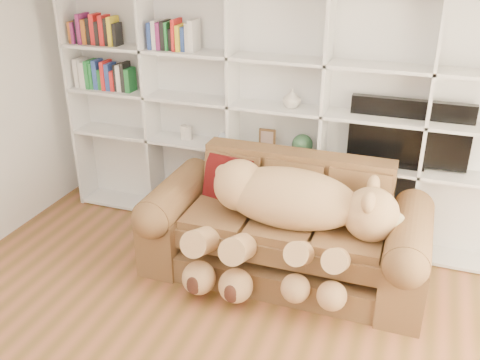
% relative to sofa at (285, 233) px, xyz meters
% --- Properties ---
extents(wall_back, '(5.00, 0.02, 2.70)m').
position_rel_sofa_xyz_m(wall_back, '(-0.29, 0.86, 0.97)').
color(wall_back, white).
rests_on(wall_back, floor).
extents(bookshelf, '(4.43, 0.35, 2.40)m').
position_rel_sofa_xyz_m(bookshelf, '(-0.53, 0.73, 0.92)').
color(bookshelf, white).
rests_on(bookshelf, floor).
extents(sofa, '(2.40, 1.04, 1.01)m').
position_rel_sofa_xyz_m(sofa, '(0.00, 0.00, 0.00)').
color(sofa, brown).
rests_on(sofa, floor).
extents(teddy_bear, '(1.70, 0.96, 0.98)m').
position_rel_sofa_xyz_m(teddy_bear, '(0.06, -0.20, 0.31)').
color(teddy_bear, tan).
rests_on(teddy_bear, sofa).
extents(throw_pillow, '(0.48, 0.34, 0.46)m').
position_rel_sofa_xyz_m(throw_pillow, '(-0.59, 0.17, 0.35)').
color(throw_pillow, '#500E0D').
rests_on(throw_pillow, sofa).
extents(tv, '(1.04, 0.18, 0.61)m').
position_rel_sofa_xyz_m(tv, '(0.90, 0.72, 0.79)').
color(tv, black).
rests_on(tv, bookshelf).
extents(picture_frame, '(0.16, 0.03, 0.20)m').
position_rel_sofa_xyz_m(picture_frame, '(-0.38, 0.67, 0.59)').
color(picture_frame, '#51351B').
rests_on(picture_frame, bookshelf).
extents(green_vase, '(0.20, 0.20, 0.20)m').
position_rel_sofa_xyz_m(green_vase, '(-0.04, 0.67, 0.58)').
color(green_vase, '#2D5837').
rests_on(green_vase, bookshelf).
extents(figurine_tall, '(0.08, 0.08, 0.14)m').
position_rel_sofa_xyz_m(figurine_tall, '(-1.26, 0.67, 0.56)').
color(figurine_tall, beige).
rests_on(figurine_tall, bookshelf).
extents(figurine_short, '(0.08, 0.08, 0.13)m').
position_rel_sofa_xyz_m(figurine_short, '(-1.22, 0.67, 0.55)').
color(figurine_short, beige).
rests_on(figurine_short, bookshelf).
extents(snow_globe, '(0.12, 0.12, 0.12)m').
position_rel_sofa_xyz_m(snow_globe, '(-0.83, 0.67, 0.55)').
color(snow_globe, white).
rests_on(snow_globe, bookshelf).
extents(shelf_vase, '(0.18, 0.18, 0.18)m').
position_rel_sofa_xyz_m(shelf_vase, '(-0.16, 0.67, 1.02)').
color(shelf_vase, beige).
rests_on(shelf_vase, bookshelf).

